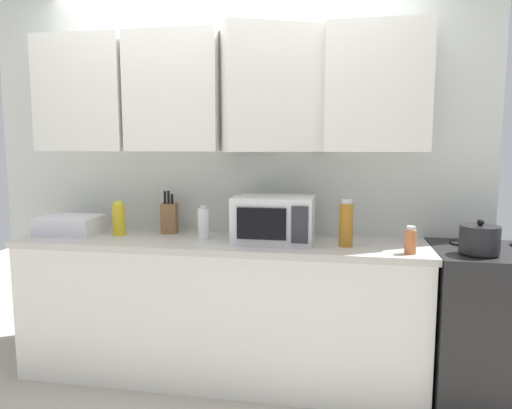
# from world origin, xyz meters

# --- Properties ---
(wall_back_with_cabinets) EXTENTS (3.42, 0.54, 2.60)m
(wall_back_with_cabinets) POSITION_xyz_m (0.00, -0.07, 1.58)
(wall_back_with_cabinets) COLOR silver
(wall_back_with_cabinets) RESTS_ON ground_plane
(counter_run) EXTENTS (2.55, 0.63, 0.90)m
(counter_run) POSITION_xyz_m (0.00, -0.30, 0.45)
(counter_run) COLOR white
(counter_run) RESTS_ON ground_plane
(stove_range) EXTENTS (0.76, 0.64, 0.91)m
(stove_range) POSITION_xyz_m (1.66, -0.32, 0.45)
(stove_range) COLOR black
(stove_range) RESTS_ON ground_plane
(kettle) EXTENTS (0.21, 0.21, 0.18)m
(kettle) POSITION_xyz_m (1.49, -0.46, 0.99)
(kettle) COLOR black
(kettle) RESTS_ON stove_range
(microwave) EXTENTS (0.48, 0.37, 0.28)m
(microwave) POSITION_xyz_m (0.35, -0.31, 1.04)
(microwave) COLOR silver
(microwave) RESTS_ON counter_run
(dish_rack) EXTENTS (0.38, 0.30, 0.12)m
(dish_rack) POSITION_xyz_m (-1.02, -0.30, 0.96)
(dish_rack) COLOR silver
(dish_rack) RESTS_ON counter_run
(knife_block) EXTENTS (0.12, 0.14, 0.29)m
(knife_block) POSITION_xyz_m (-0.39, -0.15, 1.00)
(knife_block) COLOR brown
(knife_block) RESTS_ON counter_run
(bottle_yellow_mustard) EXTENTS (0.08, 0.08, 0.22)m
(bottle_yellow_mustard) POSITION_xyz_m (-0.69, -0.28, 1.01)
(bottle_yellow_mustard) COLOR gold
(bottle_yellow_mustard) RESTS_ON counter_run
(bottle_amber_vinegar) EXTENTS (0.08, 0.08, 0.28)m
(bottle_amber_vinegar) POSITION_xyz_m (0.78, -0.37, 1.03)
(bottle_amber_vinegar) COLOR #AD701E
(bottle_amber_vinegar) RESTS_ON counter_run
(bottle_white_jar) EXTENTS (0.07, 0.07, 0.21)m
(bottle_white_jar) POSITION_xyz_m (-0.10, -0.32, 1.00)
(bottle_white_jar) COLOR white
(bottle_white_jar) RESTS_ON counter_run
(bottle_spice_jar) EXTENTS (0.06, 0.06, 0.15)m
(bottle_spice_jar) POSITION_xyz_m (1.13, -0.50, 0.97)
(bottle_spice_jar) COLOR #BC6638
(bottle_spice_jar) RESTS_ON counter_run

